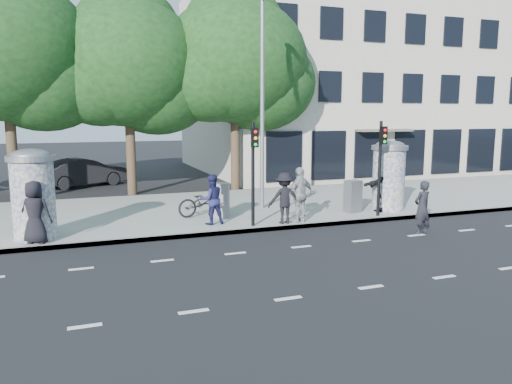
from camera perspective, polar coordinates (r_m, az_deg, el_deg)
name	(u,v)px	position (r m, az deg, el deg)	size (l,w,h in m)	color
ground	(324,260)	(13.31, 7.79, -7.72)	(120.00, 120.00, 0.00)	black
sidewalk	(236,207)	(20.04, -2.27, -1.77)	(40.00, 8.00, 0.15)	gray
curb	(273,228)	(16.40, 1.99, -4.18)	(40.00, 0.10, 0.16)	slate
lane_dash_near	(371,287)	(11.51, 13.00, -10.54)	(32.00, 0.12, 0.01)	silver
lane_dash_far	(301,247)	(14.51, 5.20, -6.25)	(32.00, 0.12, 0.01)	silver
ad_column_left	(33,192)	(15.95, -24.13, 0.01)	(1.36, 1.36, 2.65)	beige
ad_column_right	(389,174)	(19.63, 14.93, 2.03)	(1.36, 1.36, 2.65)	beige
traffic_pole_near	(254,163)	(16.06, -0.29, 3.35)	(0.22, 0.31, 3.40)	black
traffic_pole_far	(381,158)	(18.25, 14.07, 3.75)	(0.22, 0.31, 3.40)	black
street_lamp	(263,87)	(19.16, 0.79, 11.92)	(0.25, 0.93, 8.00)	slate
tree_mid_left	(4,48)	(24.02, -26.81, 14.47)	(7.20, 7.20, 9.57)	#38281C
tree_near_left	(127,63)	(24.18, -14.48, 14.05)	(6.80, 6.80, 8.97)	#38281C
tree_center	(235,61)	(24.84, -2.47, 14.75)	(7.00, 7.00, 9.30)	#38281C
building	(345,82)	(36.13, 10.08, 12.30)	(20.30, 15.85, 12.00)	#B0A693
ped_a	(35,212)	(15.38, -23.95, -2.12)	(0.88, 0.57, 1.80)	black
ped_c	(212,199)	(16.58, -5.10, -0.85)	(0.81, 0.63, 1.67)	#1C1D47
ped_d	(284,198)	(16.69, 3.27, -0.70)	(1.11, 0.64, 1.72)	black
ped_e	(300,195)	(16.91, 5.08, -0.31)	(1.10, 0.63, 1.88)	#939496
ped_f	(384,186)	(19.39, 14.42, 0.69)	(1.78, 0.64, 1.91)	black
man_road	(422,208)	(16.66, 18.46, -1.70)	(0.62, 0.41, 1.71)	black
bicycle	(204,202)	(18.01, -5.94, -1.09)	(2.00, 0.70, 1.05)	black
cabinet_left	(221,200)	(17.72, -4.03, -0.95)	(0.58, 0.42, 1.22)	slate
cabinet_right	(353,196)	(18.93, 11.00, -0.49)	(0.57, 0.42, 1.20)	slate
car_mid	(84,172)	(27.87, -19.02, 2.15)	(4.49, 1.56, 1.48)	black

